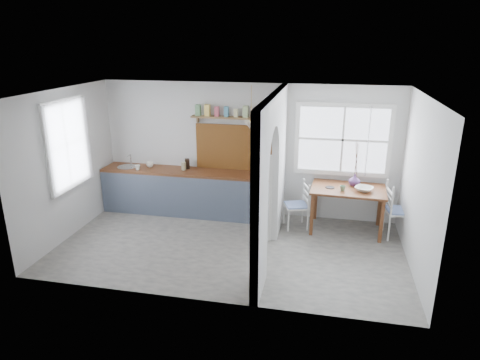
% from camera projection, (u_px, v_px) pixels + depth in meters
% --- Properties ---
extents(floor, '(5.80, 3.20, 0.01)m').
position_uv_depth(floor, '(229.00, 247.00, 7.30)').
color(floor, gray).
rests_on(floor, ground).
extents(ceiling, '(5.80, 3.20, 0.01)m').
position_uv_depth(ceiling, '(228.00, 93.00, 6.48)').
color(ceiling, silver).
rests_on(ceiling, walls).
extents(walls, '(5.81, 3.21, 2.60)m').
position_uv_depth(walls, '(229.00, 174.00, 6.89)').
color(walls, silver).
rests_on(walls, floor).
extents(partition, '(0.12, 3.20, 2.60)m').
position_uv_depth(partition, '(273.00, 167.00, 6.76)').
color(partition, silver).
rests_on(partition, floor).
extents(kitchen_window, '(0.10, 1.16, 1.50)m').
position_uv_depth(kitchen_window, '(66.00, 145.00, 7.33)').
color(kitchen_window, white).
rests_on(kitchen_window, walls).
extents(nook_window, '(1.76, 0.10, 1.30)m').
position_uv_depth(nook_window, '(343.00, 140.00, 7.89)').
color(nook_window, white).
rests_on(nook_window, walls).
extents(counter, '(3.50, 0.60, 0.90)m').
position_uv_depth(counter, '(190.00, 191.00, 8.60)').
color(counter, brown).
rests_on(counter, floor).
extents(sink, '(0.40, 0.40, 0.02)m').
position_uv_depth(sink, '(127.00, 167.00, 8.69)').
color(sink, beige).
rests_on(sink, counter).
extents(backsplash, '(1.65, 0.03, 0.90)m').
position_uv_depth(backsplash, '(237.00, 147.00, 8.37)').
color(backsplash, brown).
rests_on(backsplash, walls).
extents(shelf, '(1.75, 0.20, 0.21)m').
position_uv_depth(shelf, '(236.00, 115.00, 8.09)').
color(shelf, '#937148').
rests_on(shelf, walls).
extents(pendant_lamp, '(0.26, 0.26, 0.16)m').
position_uv_depth(pendant_lamp, '(251.00, 126.00, 7.74)').
color(pendant_lamp, silver).
rests_on(pendant_lamp, ceiling).
extents(utensil_rail, '(0.02, 0.50, 0.02)m').
position_uv_depth(utensil_rail, '(274.00, 153.00, 7.56)').
color(utensil_rail, beige).
rests_on(utensil_rail, partition).
extents(dining_table, '(1.35, 0.94, 0.82)m').
position_uv_depth(dining_table, '(347.00, 209.00, 7.82)').
color(dining_table, brown).
rests_on(dining_table, floor).
extents(chair_left, '(0.51, 0.51, 0.88)m').
position_uv_depth(chair_left, '(296.00, 205.00, 7.94)').
color(chair_left, silver).
rests_on(chair_left, floor).
extents(chair_right, '(0.51, 0.51, 1.00)m').
position_uv_depth(chair_right, '(400.00, 210.00, 7.54)').
color(chair_right, silver).
rests_on(chair_right, floor).
extents(kettle, '(0.23, 0.21, 0.22)m').
position_uv_depth(kettle, '(268.00, 172.00, 7.98)').
color(kettle, silver).
rests_on(kettle, counter).
extents(mug_a, '(0.12, 0.12, 0.10)m').
position_uv_depth(mug_a, '(138.00, 168.00, 8.47)').
color(mug_a, white).
rests_on(mug_a, counter).
extents(mug_b, '(0.18, 0.18, 0.11)m').
position_uv_depth(mug_b, '(150.00, 165.00, 8.65)').
color(mug_b, white).
rests_on(mug_b, counter).
extents(knife_block, '(0.13, 0.14, 0.19)m').
position_uv_depth(knife_block, '(187.00, 164.00, 8.56)').
color(knife_block, black).
rests_on(knife_block, counter).
extents(jar, '(0.11, 0.11, 0.15)m').
position_uv_depth(jar, '(184.00, 166.00, 8.46)').
color(jar, tan).
rests_on(jar, counter).
extents(towel_magenta, '(0.02, 0.03, 0.50)m').
position_uv_depth(towel_magenta, '(271.00, 212.00, 8.03)').
color(towel_magenta, '#AF266D').
rests_on(towel_magenta, counter).
extents(towel_orange, '(0.02, 0.03, 0.49)m').
position_uv_depth(towel_orange, '(271.00, 215.00, 7.97)').
color(towel_orange, '#CE5422').
rests_on(towel_orange, counter).
extents(bowl, '(0.40, 0.40, 0.08)m').
position_uv_depth(bowl, '(364.00, 189.00, 7.54)').
color(bowl, silver).
rests_on(bowl, dining_table).
extents(table_cup, '(0.11, 0.11, 0.09)m').
position_uv_depth(table_cup, '(343.00, 188.00, 7.55)').
color(table_cup, slate).
rests_on(table_cup, dining_table).
extents(plate, '(0.20, 0.20, 0.01)m').
position_uv_depth(plate, '(330.00, 187.00, 7.72)').
color(plate, black).
rests_on(plate, dining_table).
extents(vase, '(0.21, 0.21, 0.21)m').
position_uv_depth(vase, '(355.00, 180.00, 7.80)').
color(vase, '#56326C').
rests_on(vase, dining_table).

